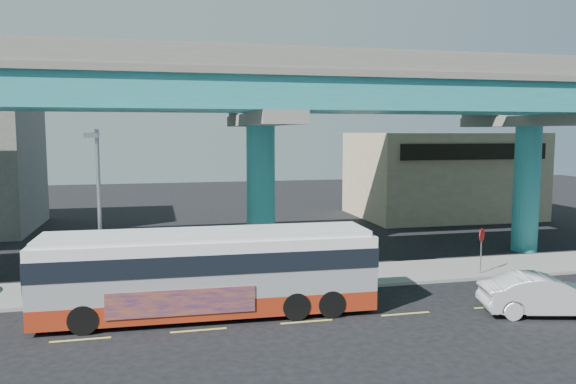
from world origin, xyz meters
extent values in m
plane|color=black|center=(0.00, 0.00, 0.00)|extent=(120.00, 120.00, 0.00)
cube|color=gray|center=(0.00, 5.50, 0.07)|extent=(70.00, 4.00, 0.15)
cube|color=#D8C64C|center=(-8.00, -0.30, 0.01)|extent=(2.00, 0.12, 0.01)
cube|color=#D8C64C|center=(-4.00, -0.30, 0.01)|extent=(2.00, 0.12, 0.01)
cube|color=#D8C64C|center=(0.00, -0.30, 0.01)|extent=(2.00, 0.12, 0.01)
cube|color=#D8C64C|center=(4.00, -0.30, 0.01)|extent=(2.00, 0.12, 0.01)
cube|color=#D8C64C|center=(8.00, -0.30, 0.01)|extent=(2.00, 0.12, 0.01)
cylinder|color=teal|center=(0.00, 9.00, 3.70)|extent=(1.50, 1.50, 7.40)
cube|color=gray|center=(0.00, 9.00, 7.70)|extent=(2.00, 12.00, 0.60)
cube|color=gray|center=(0.00, 12.50, 8.60)|extent=(1.80, 5.00, 1.20)
cylinder|color=teal|center=(16.00, 9.00, 3.70)|extent=(1.50, 1.50, 7.40)
cube|color=gray|center=(16.00, 9.00, 7.70)|extent=(2.00, 12.00, 0.60)
cube|color=gray|center=(16.00, 12.50, 8.60)|extent=(1.80, 5.00, 1.20)
cube|color=teal|center=(0.00, 5.50, 8.70)|extent=(52.00, 5.00, 1.40)
cube|color=gray|center=(0.00, 5.50, 9.55)|extent=(52.00, 5.40, 0.30)
cube|color=gray|center=(0.00, 3.00, 10.10)|extent=(52.00, 0.25, 0.80)
cube|color=gray|center=(0.00, 8.00, 10.10)|extent=(52.00, 0.25, 0.80)
cube|color=teal|center=(0.00, 12.50, 9.90)|extent=(52.00, 5.00, 1.40)
cube|color=gray|center=(0.00, 12.50, 10.75)|extent=(52.00, 5.40, 0.30)
cube|color=gray|center=(0.00, 10.00, 11.30)|extent=(52.00, 0.25, 0.80)
cube|color=gray|center=(0.00, 15.00, 11.30)|extent=(52.00, 0.25, 0.80)
cube|color=tan|center=(18.00, 23.00, 3.50)|extent=(14.00, 10.00, 7.00)
cube|color=black|center=(18.00, 17.90, 5.60)|extent=(12.00, 0.25, 1.20)
cube|color=maroon|center=(-3.47, 1.33, 0.58)|extent=(12.79, 3.06, 0.74)
cube|color=#A8A8AC|center=(-3.47, 1.33, 1.75)|extent=(12.79, 3.06, 1.59)
cube|color=black|center=(-3.47, 1.33, 2.28)|extent=(12.86, 3.11, 0.74)
cube|color=silver|center=(-3.47, 1.33, 2.86)|extent=(12.79, 3.06, 0.42)
cube|color=silver|center=(-3.47, 1.33, 3.18)|extent=(12.39, 2.80, 0.21)
cube|color=black|center=(2.91, 1.15, 2.12)|extent=(0.13, 2.45, 1.27)
cube|color=black|center=(-9.85, 1.51, 2.12)|extent=(0.13, 2.45, 1.27)
cube|color=navy|center=(-4.57, -0.02, 0.98)|extent=(5.30, 0.20, 0.95)
cylinder|color=black|center=(-7.96, 0.23, 0.53)|extent=(1.07, 0.35, 1.06)
cylinder|color=black|center=(-7.89, 2.67, 0.53)|extent=(1.07, 0.35, 1.06)
cylinder|color=black|center=(-0.32, 0.02, 0.53)|extent=(1.07, 0.35, 1.06)
cylinder|color=black|center=(-0.26, 2.46, 0.53)|extent=(1.07, 0.35, 1.06)
cylinder|color=black|center=(1.05, -0.02, 0.53)|extent=(1.07, 0.35, 1.06)
cylinder|color=black|center=(1.12, 2.42, 0.53)|extent=(1.07, 0.35, 1.06)
imported|color=#BCBCC1|center=(9.17, -1.61, 0.79)|extent=(3.95, 5.57, 1.57)
cylinder|color=gray|center=(-7.65, 4.00, 3.67)|extent=(0.16, 0.16, 7.03)
cylinder|color=gray|center=(-7.65, 3.05, 6.99)|extent=(0.12, 1.90, 0.12)
cube|color=gray|center=(-7.65, 2.10, 6.95)|extent=(0.50, 0.70, 0.18)
cylinder|color=gray|center=(10.07, 4.20, 1.13)|extent=(0.06, 0.06, 1.96)
cylinder|color=#B20A0A|center=(10.07, 4.17, 2.06)|extent=(0.56, 0.43, 0.68)
camera|label=1|loc=(-5.33, -19.93, 7.06)|focal=35.00mm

